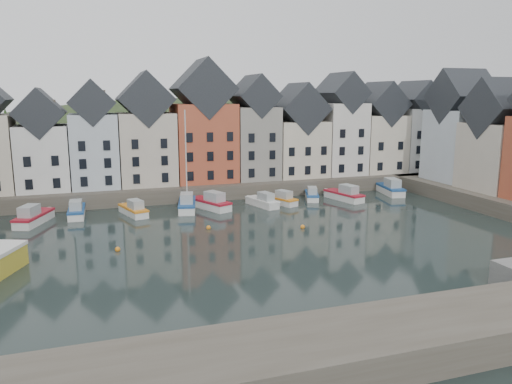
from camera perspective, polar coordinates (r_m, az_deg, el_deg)
name	(u,v)px	position (r m, az deg, el deg)	size (l,w,h in m)	color
ground	(267,246)	(49.19, 1.26, -6.18)	(260.00, 260.00, 0.00)	black
far_quay	(201,185)	(77.11, -6.26, 0.83)	(90.00, 16.00, 2.00)	#484237
near_wall	(227,369)	(26.68, -3.32, -19.50)	(50.00, 6.00, 2.00)	#484237
hillside	(177,253)	(106.56, -9.03, -6.88)	(153.60, 70.40, 64.00)	#232E17
far_terrace	(224,134)	(74.92, -3.64, 6.66)	(72.37, 8.16, 17.78)	beige
right_terrace	(503,138)	(73.88, 26.38, 5.51)	(8.30, 24.25, 16.36)	silver
mooring_buoys	(214,234)	(52.96, -4.79, -4.79)	(20.50, 5.50, 0.50)	orange
boat_a	(33,217)	(62.65, -24.12, -2.68)	(4.26, 6.92, 2.54)	silver
boat_b	(77,211)	(64.47, -19.83, -2.06)	(2.05, 6.09, 2.32)	silver
boat_c	(134,210)	(63.15, -13.79, -2.00)	(3.36, 6.08, 2.23)	silver
boat_d	(187,204)	(64.50, -7.88, -1.35)	(3.47, 7.07, 12.96)	silver
boat_e	(211,203)	(64.99, -5.18, -1.27)	(4.69, 6.99, 2.58)	silver
boat_f	(263,202)	(66.16, 0.80, -1.11)	(3.26, 5.93, 2.17)	silver
boat_g	(281,199)	(67.65, 2.82, -0.86)	(3.75, 5.82, 2.14)	silver
boat_h	(312,195)	(71.05, 6.40, -0.36)	(3.42, 5.59, 2.05)	silver
boat_i	(345,195)	(71.10, 10.11, -0.35)	(3.52, 6.82, 2.51)	silver
boat_j	(390,189)	(77.15, 15.07, 0.37)	(3.43, 7.29, 2.69)	silver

